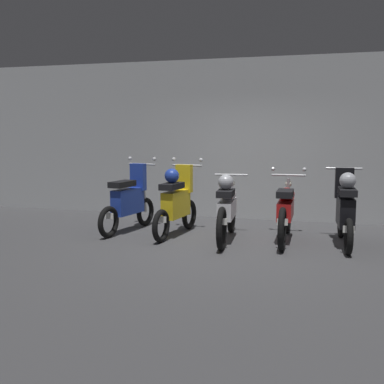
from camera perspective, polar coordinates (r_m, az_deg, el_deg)
ground_plane at (r=7.45m, az=3.59°, el=-6.35°), size 80.00×80.00×0.00m
back_wall at (r=9.75m, az=6.87°, el=6.23°), size 16.00×0.30×3.18m
motorbike_slot_0 at (r=8.47m, az=-7.48°, el=-1.11°), size 0.58×1.67×1.29m
motorbike_slot_1 at (r=8.08m, az=-1.84°, el=-1.17°), size 0.59×1.68×1.29m
motorbike_slot_2 at (r=7.70m, az=4.19°, el=-1.92°), size 0.56×1.95×1.08m
motorbike_slot_3 at (r=7.79m, az=11.06°, el=-2.17°), size 0.59×1.95×1.15m
motorbike_slot_4 at (r=7.70m, az=17.76°, el=-1.95°), size 0.56×1.68×1.18m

